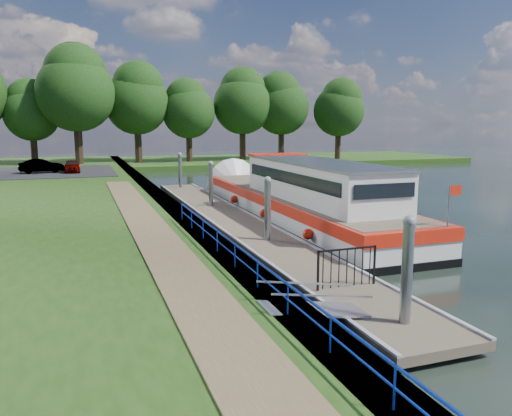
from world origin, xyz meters
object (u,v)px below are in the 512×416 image
object	(u,v)px
barge	(292,198)
car_b	(42,166)
pontoon	(234,224)
car_a	(72,166)

from	to	relation	value
barge	car_b	bearing A→B (deg)	121.03
pontoon	barge	xyz separation A→B (m)	(3.60, 1.27, 0.90)
pontoon	car_a	bearing A→B (deg)	107.70
barge	car_a	size ratio (longest dim) A/B	6.63
pontoon	car_b	distance (m)	25.96
barge	car_a	xyz separation A→B (m)	(-11.16, 22.43, 0.29)
barge	car_a	bearing A→B (deg)	116.45
car_a	barge	bearing A→B (deg)	-64.48
pontoon	car_a	size ratio (longest dim) A/B	9.41
pontoon	barge	distance (m)	3.92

